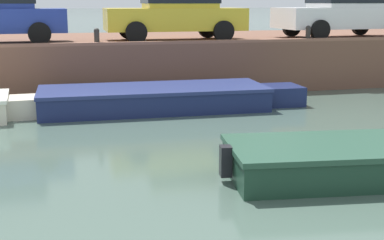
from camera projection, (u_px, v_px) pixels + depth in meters
ground_plane at (186, 170)px, 8.38m from camera, size 400.00×400.00×0.00m
far_quay_wall at (118, 60)px, 17.17m from camera, size 60.00×6.00×1.45m
far_wall_coping at (129, 43)px, 14.27m from camera, size 60.00×0.24×0.08m
boat_moored_central_navy at (165, 98)px, 13.01m from camera, size 6.53×2.05×0.56m
car_centre_yellow at (176, 11)px, 15.70m from camera, size 4.06×1.96×1.54m
car_right_inner_white at (344, 11)px, 17.00m from camera, size 4.28×2.15×1.54m
mooring_bollard_mid at (97, 36)px, 14.16m from camera, size 0.15×0.15×0.45m
mooring_bollard_east at (308, 33)px, 15.61m from camera, size 0.15×0.15×0.45m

